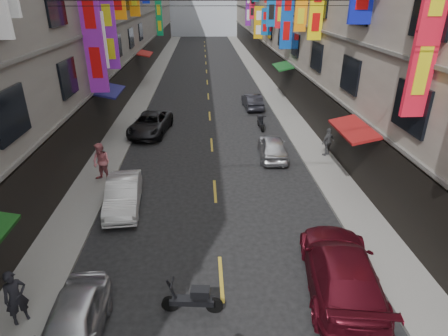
{
  "coord_description": "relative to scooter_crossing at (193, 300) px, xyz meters",
  "views": [
    {
      "loc": [
        -0.44,
        2.41,
        8.51
      ],
      "look_at": [
        0.04,
        11.05,
        4.46
      ],
      "focal_mm": 30.0,
      "sensor_mm": 36.0,
      "label": 1
    }
  ],
  "objects": [
    {
      "name": "car_left_far",
      "position": [
        -3.12,
        15.69,
        0.22
      ],
      "size": [
        2.88,
        5.02,
        1.32
      ],
      "primitive_type": "imported",
      "rotation": [
        0.0,
        0.0,
        -0.15
      ],
      "color": "black",
      "rests_on": "ground"
    },
    {
      "name": "pedestrian_lnear",
      "position": [
        -4.83,
        -0.18,
        0.52
      ],
      "size": [
        0.83,
        0.83,
        1.68
      ],
      "primitive_type": "imported",
      "rotation": [
        0.0,
        0.0,
        0.73
      ],
      "color": "black",
      "rests_on": "sidewalk_left"
    },
    {
      "name": "car_left_near",
      "position": [
        -3.12,
        -0.98,
        0.2
      ],
      "size": [
        1.59,
        3.79,
        1.28
      ],
      "primitive_type": "imported",
      "rotation": [
        0.0,
        0.0,
        0.02
      ],
      "color": "silver",
      "rests_on": "ground"
    },
    {
      "name": "car_right_mid",
      "position": [
        4.28,
        11.23,
        0.2
      ],
      "size": [
        1.74,
        3.83,
        1.27
      ],
      "primitive_type": "imported",
      "rotation": [
        0.0,
        0.0,
        3.08
      ],
      "color": "silver",
      "rests_on": "ground"
    },
    {
      "name": "lane_markings",
      "position": [
        0.88,
        28.35,
        -0.44
      ],
      "size": [
        0.12,
        80.2,
        0.01
      ],
      "color": "gold",
      "rests_on": "ground"
    },
    {
      "name": "car_right_far",
      "position": [
        4.37,
        21.25,
        0.16
      ],
      "size": [
        1.47,
        3.7,
        1.2
      ],
      "primitive_type": "imported",
      "rotation": [
        0.0,
        0.0,
        3.2
      ],
      "color": "#282830",
      "rests_on": "ground"
    },
    {
      "name": "sidewalk_left",
      "position": [
        -5.12,
        31.35,
        -0.38
      ],
      "size": [
        2.0,
        90.0,
        0.12
      ],
      "primitive_type": "cube",
      "color": "slate",
      "rests_on": "ground"
    },
    {
      "name": "scooter_crossing",
      "position": [
        0.0,
        0.0,
        0.0
      ],
      "size": [
        1.8,
        0.52,
        1.14
      ],
      "rotation": [
        0.0,
        0.0,
        1.47
      ],
      "color": "black",
      "rests_on": "ground"
    },
    {
      "name": "scooter_far_right",
      "position": [
        4.34,
        16.21,
        0.0
      ],
      "size": [
        0.5,
        1.8,
        1.14
      ],
      "rotation": [
        0.0,
        0.0,
        3.18
      ],
      "color": "black",
      "rests_on": "ground"
    },
    {
      "name": "sidewalk_right",
      "position": [
        6.88,
        31.35,
        -0.38
      ],
      "size": [
        2.0,
        90.0,
        0.12
      ],
      "primitive_type": "cube",
      "color": "slate",
      "rests_on": "ground"
    },
    {
      "name": "car_left_mid",
      "position": [
        -3.12,
        6.09,
        0.2
      ],
      "size": [
        1.69,
        3.97,
        1.27
      ],
      "primitive_type": "imported",
      "rotation": [
        0.0,
        0.0,
        0.09
      ],
      "color": "silver",
      "rests_on": "ground"
    },
    {
      "name": "pedestrian_lfar",
      "position": [
        -4.57,
        8.57,
        0.64
      ],
      "size": [
        1.12,
        0.99,
        1.92
      ],
      "primitive_type": "imported",
      "rotation": [
        0.0,
        0.0,
        -0.47
      ],
      "color": "#D26F78",
      "rests_on": "sidewalk_left"
    },
    {
      "name": "pedestrian_rfar",
      "position": [
        7.37,
        11.05,
        0.49
      ],
      "size": [
        1.09,
        0.97,
        1.62
      ],
      "primitive_type": "imported",
      "rotation": [
        0.0,
        0.0,
        3.72
      ],
      "color": "#505052",
      "rests_on": "sidewalk_right"
    },
    {
      "name": "street_awnings",
      "position": [
        -0.38,
        15.35,
        2.56
      ],
      "size": [
        13.99,
        35.2,
        0.41
      ],
      "color": "#114312",
      "rests_on": "ground"
    },
    {
      "name": "car_right_near",
      "position": [
        4.57,
        0.67,
        0.32
      ],
      "size": [
        2.87,
        5.49,
        1.52
      ],
      "primitive_type": "imported",
      "rotation": [
        0.0,
        0.0,
        3.0
      ],
      "color": "maroon",
      "rests_on": "ground"
    }
  ]
}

